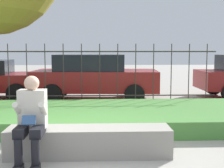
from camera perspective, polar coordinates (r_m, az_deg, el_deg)
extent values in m
plane|color=#A8A399|center=(4.87, -8.07, -12.82)|extent=(60.00, 60.00, 0.00)
cube|color=gray|center=(4.79, -4.24, -10.44)|extent=(2.45, 0.53, 0.43)
cube|color=slate|center=(4.84, -4.22, -12.41)|extent=(2.35, 0.48, 0.08)
cylinder|color=black|center=(4.33, -16.76, -11.88)|extent=(0.11, 0.11, 0.34)
cube|color=black|center=(4.46, -16.17, -8.25)|extent=(0.15, 0.42, 0.13)
cylinder|color=black|center=(4.28, -13.84, -12.00)|extent=(0.11, 0.11, 0.34)
cube|color=black|center=(4.41, -13.37, -8.33)|extent=(0.15, 0.42, 0.13)
cube|color=beige|center=(4.58, -14.30, -4.37)|extent=(0.38, 0.24, 0.54)
sphere|color=#DBB293|center=(4.51, -14.48, 0.14)|extent=(0.21, 0.21, 0.21)
cylinder|color=beige|center=(4.46, -16.89, -4.46)|extent=(0.08, 0.29, 0.24)
cylinder|color=beige|center=(4.39, -12.55, -4.52)|extent=(0.08, 0.29, 0.24)
cube|color=#335689|center=(4.35, -14.98, -6.41)|extent=(0.18, 0.09, 0.13)
cube|color=#4C893D|center=(6.81, -6.36, -5.91)|extent=(9.35, 2.71, 0.33)
cylinder|color=#332D28|center=(8.55, -5.53, -2.14)|extent=(7.35, 0.03, 0.03)
cylinder|color=#332D28|center=(8.46, -5.61, 5.93)|extent=(7.35, 0.03, 0.03)
cylinder|color=#332D28|center=(8.82, -18.38, 1.29)|extent=(0.02, 0.02, 1.77)
cylinder|color=#332D28|center=(8.70, -15.27, 1.32)|extent=(0.02, 0.02, 1.77)
cylinder|color=#332D28|center=(8.60, -12.09, 1.35)|extent=(0.02, 0.02, 1.77)
cylinder|color=#332D28|center=(8.53, -8.85, 1.38)|extent=(0.02, 0.02, 1.77)
cylinder|color=#332D28|center=(8.49, -5.56, 1.40)|extent=(0.02, 0.02, 1.77)
cylinder|color=#332D28|center=(8.48, -2.25, 1.41)|extent=(0.02, 0.02, 1.77)
cylinder|color=#332D28|center=(8.49, 1.05, 1.43)|extent=(0.02, 0.02, 1.77)
cylinder|color=#332D28|center=(8.54, 4.34, 1.43)|extent=(0.02, 0.02, 1.77)
cylinder|color=#332D28|center=(8.61, 7.58, 1.43)|extent=(0.02, 0.02, 1.77)
cylinder|color=#332D28|center=(8.70, 10.76, 1.43)|extent=(0.02, 0.02, 1.77)
cylinder|color=#332D28|center=(8.83, 13.86, 1.43)|extent=(0.02, 0.02, 1.77)
cylinder|color=#332D28|center=(8.98, 16.87, 1.42)|extent=(0.02, 0.02, 1.77)
cylinder|color=black|center=(11.82, 18.03, -0.36)|extent=(0.62, 0.21, 0.61)
cube|color=maroon|center=(10.10, -3.04, 0.68)|extent=(4.06, 2.10, 0.65)
cube|color=black|center=(10.08, -3.95, 3.96)|extent=(2.27, 1.76, 0.51)
cylinder|color=black|center=(9.22, 4.12, -1.87)|extent=(0.61, 0.24, 0.60)
cylinder|color=black|center=(11.01, 3.71, -0.57)|extent=(0.61, 0.24, 0.60)
cylinder|color=black|center=(9.43, -10.89, -1.79)|extent=(0.61, 0.24, 0.60)
cylinder|color=black|center=(11.19, -8.91, -0.52)|extent=(0.61, 0.24, 0.60)
cylinder|color=black|center=(9.88, -17.11, -1.60)|extent=(0.61, 0.25, 0.59)
cylinder|color=black|center=(11.65, -15.59, -0.42)|extent=(0.61, 0.25, 0.59)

